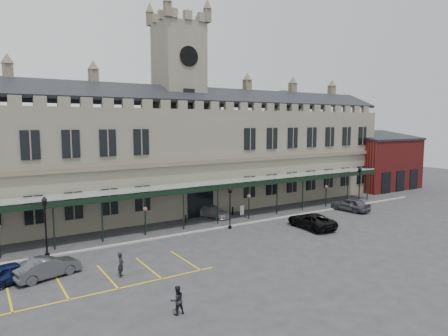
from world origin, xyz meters
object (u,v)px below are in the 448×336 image
lamp_post_mid (230,204)px  sign_board (242,210)px  station_building (180,156)px  clock_tower (179,101)px  person_b (177,300)px  lamp_post_right (359,182)px  traffic_cone (367,208)px  car_left_b (47,267)px  car_van (311,221)px  car_taxi (212,211)px  person_a (121,265)px  lamp_post_left (45,221)px  car_left_a (13,272)px  car_right_a (350,204)px

lamp_post_mid → sign_board: (4.39, 4.17, -1.98)m
station_building → clock_tower: clock_tower is taller
station_building → clock_tower: (0.00, 0.09, 6.64)m
lamp_post_mid → person_b: size_ratio=2.59×
lamp_post_right → traffic_cone: lamp_post_right is taller
traffic_cone → car_left_b: (-35.82, -1.78, 0.38)m
car_van → car_left_b: bearing=2.9°
car_taxi → lamp_post_right: bearing=-31.3°
lamp_post_right → traffic_cone: size_ratio=7.13×
person_a → clock_tower: bearing=-11.5°
lamp_post_left → person_b: bearing=-72.0°
lamp_post_mid → person_a: (-13.21, -6.47, -1.64)m
clock_tower → traffic_cone: bearing=-35.8°
car_left_a → car_van: (26.55, -0.66, 0.07)m
station_building → car_van: bearing=-65.3°
clock_tower → person_b: clock_tower is taller
lamp_post_left → sign_board: size_ratio=4.48×
car_right_a → lamp_post_right: bearing=-162.6°
clock_tower → person_a: bearing=-126.9°
clock_tower → person_b: (-12.30, -24.52, -12.29)m
clock_tower → car_van: bearing=-65.4°
person_b → car_left_a: bearing=-54.7°
lamp_post_right → car_left_b: 38.08m
lamp_post_right → lamp_post_left: bearing=-179.9°
lamp_post_left → traffic_cone: bearing=-4.4°
lamp_post_right → sign_board: lamp_post_right is taller
car_van → person_a: (-20.20, -2.26, 0.11)m
lamp_post_right → car_taxi: bearing=167.0°
station_building → sign_board: station_building is taller
sign_board → car_taxi: size_ratio=0.25×
lamp_post_mid → car_left_a: lamp_post_mid is taller
lamp_post_left → car_left_b: lamp_post_left is taller
car_van → person_b: (-19.30, -9.21, 0.06)m
clock_tower → car_van: size_ratio=4.54×
clock_tower → lamp_post_left: bearing=-148.0°
station_building → sign_board: size_ratio=54.90×
traffic_cone → car_taxi: size_ratio=0.16×
lamp_post_right → car_taxi: (-19.24, 4.44, -2.34)m
car_left_b → sign_board: bearing=-85.1°
lamp_post_left → lamp_post_mid: 16.87m
lamp_post_mid → car_right_a: bearing=-3.8°
car_right_a → station_building: bearing=-44.1°
car_right_a → person_b: bearing=15.3°
lamp_post_mid → car_right_a: 16.62m
car_left_b → car_van: (24.50, -0.31, 0.04)m
car_left_b → car_taxi: car_left_b is taller
lamp_post_left → car_right_a: bearing=-2.9°
lamp_post_right → station_building: bearing=152.9°
car_taxi → car_right_a: (15.50, -6.20, 0.16)m
lamp_post_mid → car_left_b: (-17.51, -3.90, -1.79)m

